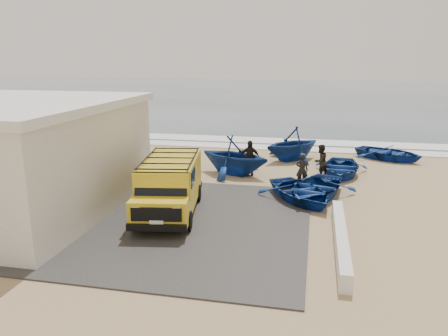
{
  "coord_description": "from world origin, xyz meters",
  "views": [
    {
      "loc": [
        4.01,
        -16.39,
        5.91
      ],
      "look_at": [
        0.24,
        1.56,
        1.2
      ],
      "focal_mm": 35.0,
      "sensor_mm": 36.0,
      "label": 1
    }
  ],
  "objects_px": {
    "parapet": "(341,238)",
    "fisherman_front": "(302,170)",
    "van": "(170,184)",
    "boat_far_left": "(292,144)",
    "building": "(9,156)",
    "fisherman_back": "(250,158)",
    "fisherman_middle": "(320,161)",
    "boat_mid_left": "(234,155)",
    "boat_mid_right": "(341,168)",
    "boat_far_right": "(389,153)",
    "boat_near_right": "(315,188)",
    "boat_near_left": "(301,192)"
  },
  "relations": [
    {
      "from": "boat_near_left",
      "to": "fisherman_middle",
      "type": "distance_m",
      "value": 4.04
    },
    {
      "from": "boat_near_left",
      "to": "fisherman_middle",
      "type": "height_order",
      "value": "fisherman_middle"
    },
    {
      "from": "fisherman_middle",
      "to": "fisherman_back",
      "type": "height_order",
      "value": "fisherman_back"
    },
    {
      "from": "boat_far_left",
      "to": "boat_far_right",
      "type": "relative_size",
      "value": 0.97
    },
    {
      "from": "parapet",
      "to": "boat_far_left",
      "type": "xyz_separation_m",
      "value": [
        -2.21,
        11.8,
        0.71
      ]
    },
    {
      "from": "building",
      "to": "boat_mid_right",
      "type": "xyz_separation_m",
      "value": [
        12.9,
        7.95,
        -1.77
      ]
    },
    {
      "from": "building",
      "to": "boat_mid_right",
      "type": "bearing_deg",
      "value": 31.63
    },
    {
      "from": "building",
      "to": "boat_mid_left",
      "type": "relative_size",
      "value": 2.46
    },
    {
      "from": "boat_near_left",
      "to": "boat_near_right",
      "type": "distance_m",
      "value": 0.85
    },
    {
      "from": "boat_mid_right",
      "to": "boat_far_right",
      "type": "height_order",
      "value": "boat_far_right"
    },
    {
      "from": "van",
      "to": "fisherman_back",
      "type": "bearing_deg",
      "value": 61.62
    },
    {
      "from": "fisherman_front",
      "to": "fisherman_back",
      "type": "height_order",
      "value": "fisherman_back"
    },
    {
      "from": "boat_mid_right",
      "to": "boat_far_left",
      "type": "relative_size",
      "value": 1.02
    },
    {
      "from": "boat_near_right",
      "to": "fisherman_back",
      "type": "relative_size",
      "value": 2.27
    },
    {
      "from": "boat_mid_right",
      "to": "boat_far_right",
      "type": "bearing_deg",
      "value": 59.21
    },
    {
      "from": "building",
      "to": "parapet",
      "type": "height_order",
      "value": "building"
    },
    {
      "from": "boat_mid_left",
      "to": "parapet",
      "type": "bearing_deg",
      "value": -126.78
    },
    {
      "from": "building",
      "to": "boat_far_right",
      "type": "relative_size",
      "value": 2.44
    },
    {
      "from": "building",
      "to": "fisherman_front",
      "type": "xyz_separation_m",
      "value": [
        11.03,
        5.56,
        -1.38
      ]
    },
    {
      "from": "building",
      "to": "boat_near_left",
      "type": "xyz_separation_m",
      "value": [
        11.08,
        3.3,
        -1.76
      ]
    },
    {
      "from": "boat_far_left",
      "to": "fisherman_middle",
      "type": "bearing_deg",
      "value": -20.85
    },
    {
      "from": "fisherman_front",
      "to": "parapet",
      "type": "bearing_deg",
      "value": 106.76
    },
    {
      "from": "boat_near_right",
      "to": "boat_far_right",
      "type": "height_order",
      "value": "boat_near_right"
    },
    {
      "from": "fisherman_front",
      "to": "boat_mid_right",
      "type": "bearing_deg",
      "value": -123.96
    },
    {
      "from": "fisherman_front",
      "to": "fisherman_middle",
      "type": "distance_m",
      "value": 1.88
    },
    {
      "from": "parapet",
      "to": "fisherman_back",
      "type": "bearing_deg",
      "value": 117.43
    },
    {
      "from": "building",
      "to": "boat_far_left",
      "type": "xyz_separation_m",
      "value": [
        10.29,
        10.8,
        -1.18
      ]
    },
    {
      "from": "boat_far_left",
      "to": "parapet",
      "type": "bearing_deg",
      "value": -34.18
    },
    {
      "from": "boat_near_left",
      "to": "boat_mid_right",
      "type": "distance_m",
      "value": 4.99
    },
    {
      "from": "boat_near_left",
      "to": "fisherman_middle",
      "type": "bearing_deg",
      "value": 46.5
    },
    {
      "from": "parapet",
      "to": "fisherman_back",
      "type": "height_order",
      "value": "fisherman_back"
    },
    {
      "from": "boat_near_left",
      "to": "fisherman_front",
      "type": "bearing_deg",
      "value": 59.11
    },
    {
      "from": "fisherman_front",
      "to": "fisherman_back",
      "type": "bearing_deg",
      "value": -24.37
    },
    {
      "from": "boat_mid_left",
      "to": "fisherman_back",
      "type": "relative_size",
      "value": 2.12
    },
    {
      "from": "boat_near_left",
      "to": "fisherman_front",
      "type": "height_order",
      "value": "fisherman_front"
    },
    {
      "from": "van",
      "to": "boat_far_left",
      "type": "relative_size",
      "value": 1.42
    },
    {
      "from": "boat_mid_right",
      "to": "fisherman_front",
      "type": "xyz_separation_m",
      "value": [
        -1.87,
        -2.39,
        0.38
      ]
    },
    {
      "from": "boat_near_right",
      "to": "boat_far_left",
      "type": "relative_size",
      "value": 1.09
    },
    {
      "from": "boat_far_left",
      "to": "boat_far_right",
      "type": "distance_m",
      "value": 5.74
    },
    {
      "from": "van",
      "to": "boat_near_right",
      "type": "distance_m",
      "value": 6.33
    },
    {
      "from": "boat_near_left",
      "to": "boat_far_right",
      "type": "xyz_separation_m",
      "value": [
        4.77,
        8.8,
        -0.0
      ]
    },
    {
      "from": "boat_mid_left",
      "to": "boat_mid_right",
      "type": "xyz_separation_m",
      "value": [
        5.35,
        0.96,
        -0.61
      ]
    },
    {
      "from": "parapet",
      "to": "fisherman_front",
      "type": "distance_m",
      "value": 6.74
    },
    {
      "from": "boat_near_right",
      "to": "boat_far_right",
      "type": "relative_size",
      "value": 1.06
    },
    {
      "from": "fisherman_middle",
      "to": "fisherman_front",
      "type": "bearing_deg",
      "value": 13.86
    },
    {
      "from": "van",
      "to": "boat_mid_right",
      "type": "relative_size",
      "value": 1.39
    },
    {
      "from": "parapet",
      "to": "building",
      "type": "bearing_deg",
      "value": 175.42
    },
    {
      "from": "parapet",
      "to": "boat_mid_left",
      "type": "xyz_separation_m",
      "value": [
        -4.95,
        7.99,
        0.73
      ]
    },
    {
      "from": "fisherman_middle",
      "to": "boat_far_left",
      "type": "bearing_deg",
      "value": -115.71
    },
    {
      "from": "boat_near_right",
      "to": "fisherman_front",
      "type": "distance_m",
      "value": 1.77
    }
  ]
}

